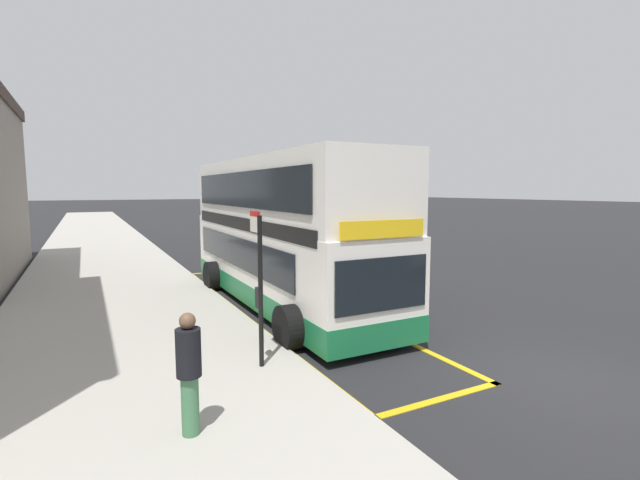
% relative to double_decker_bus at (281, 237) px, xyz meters
% --- Properties ---
extents(ground_plane, '(260.00, 260.00, 0.00)m').
position_rel_double_decker_bus_xyz_m(ground_plane, '(2.46, 24.43, -2.06)').
color(ground_plane, black).
extents(pavement_near, '(6.00, 76.00, 0.14)m').
position_rel_double_decker_bus_xyz_m(pavement_near, '(-4.54, 24.43, -1.99)').
color(pavement_near, '#A39E93').
rests_on(pavement_near, ground).
extents(double_decker_bus, '(3.24, 10.55, 4.40)m').
position_rel_double_decker_bus_xyz_m(double_decker_bus, '(0.00, 0.00, 0.00)').
color(double_decker_bus, white).
rests_on(double_decker_bus, ground).
extents(bus_bay_markings, '(2.82, 13.51, 0.01)m').
position_rel_double_decker_bus_xyz_m(bus_bay_markings, '(-0.13, -0.45, -2.06)').
color(bus_bay_markings, gold).
rests_on(bus_bay_markings, ground).
extents(bus_stop_sign, '(0.09, 0.51, 2.96)m').
position_rel_double_decker_bus_xyz_m(bus_stop_sign, '(-2.39, -4.62, -0.22)').
color(bus_stop_sign, black).
rests_on(bus_stop_sign, pavement_near).
extents(parked_car_teal_across, '(2.09, 4.20, 1.62)m').
position_rel_double_decker_bus_xyz_m(parked_car_teal_across, '(5.12, 16.64, -1.26)').
color(parked_car_teal_across, '#196066').
rests_on(parked_car_teal_across, ground).
extents(parked_car_silver_kerbside, '(2.09, 4.20, 1.62)m').
position_rel_double_decker_bus_xyz_m(parked_car_silver_kerbside, '(7.42, 24.90, -1.26)').
color(parked_car_silver_kerbside, '#B2B5BA').
rests_on(parked_car_silver_kerbside, ground).
extents(pedestrian_waiting_near_sign, '(0.34, 0.34, 1.72)m').
position_rel_double_decker_bus_xyz_m(pedestrian_waiting_near_sign, '(-4.09, -6.53, -0.99)').
color(pedestrian_waiting_near_sign, '#3F724C').
rests_on(pedestrian_waiting_near_sign, pavement_near).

